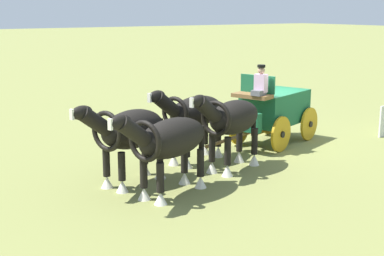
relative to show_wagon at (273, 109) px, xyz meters
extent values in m
plane|color=olive|center=(-0.14, -0.05, -1.14)|extent=(220.00, 220.00, 0.00)
cube|color=#195B38|center=(-0.14, -0.05, 0.04)|extent=(2.72, 2.04, 1.05)
cube|color=brown|center=(1.24, 0.41, 0.61)|extent=(0.91, 1.32, 0.12)
cube|color=#195B38|center=(1.62, 0.54, -0.13)|extent=(0.57, 1.09, 0.60)
cube|color=#195B38|center=(0.96, 0.32, 0.94)|extent=(0.44, 1.16, 0.55)
cube|color=gold|center=(-0.14, -0.05, -0.58)|extent=(2.57, 1.00, 0.16)
cylinder|color=gold|center=(0.53, 0.98, -0.58)|extent=(1.08, 0.43, 1.12)
cylinder|color=black|center=(0.53, 0.98, -0.58)|extent=(0.25, 0.23, 0.20)
cylinder|color=gold|center=(1.02, -0.47, -0.58)|extent=(1.08, 0.43, 1.12)
cylinder|color=black|center=(1.02, -0.47, -0.58)|extent=(0.25, 0.23, 0.20)
cylinder|color=gold|center=(-1.30, 0.37, -0.58)|extent=(1.08, 0.43, 1.12)
cylinder|color=black|center=(-1.30, 0.37, -0.58)|extent=(0.25, 0.23, 0.20)
cylinder|color=gold|center=(-0.81, -1.09, -0.58)|extent=(1.08, 0.43, 1.12)
cylinder|color=black|center=(-0.81, -1.09, -0.58)|extent=(0.25, 0.23, 0.20)
cylinder|color=brown|center=(2.24, 0.75, -0.53)|extent=(2.50, 0.92, 0.10)
cube|color=slate|center=(1.26, 0.73, 0.75)|extent=(0.48, 0.43, 0.16)
cube|color=silver|center=(1.15, 0.69, 1.02)|extent=(0.34, 0.42, 0.55)
sphere|color=tan|center=(1.15, 0.69, 1.41)|extent=(0.22, 0.22, 0.22)
cylinder|color=black|center=(1.15, 0.69, 1.54)|extent=(0.24, 0.24, 0.08)
ellipsoid|color=black|center=(2.89, 1.65, 0.33)|extent=(2.11, 1.49, 0.92)
cylinder|color=black|center=(3.44, 2.10, -0.44)|extent=(0.18, 0.18, 0.75)
cone|color=silver|center=(3.44, 2.10, -0.98)|extent=(0.30, 0.30, 0.32)
cylinder|color=black|center=(3.60, 1.62, -0.44)|extent=(0.18, 0.18, 0.75)
cone|color=silver|center=(3.60, 1.62, -0.98)|extent=(0.30, 0.30, 0.32)
cylinder|color=black|center=(2.17, 1.68, -0.44)|extent=(0.18, 0.18, 0.75)
cone|color=silver|center=(2.17, 1.68, -0.98)|extent=(0.30, 0.30, 0.32)
cylinder|color=black|center=(2.33, 1.19, -0.44)|extent=(0.18, 0.18, 0.75)
cone|color=silver|center=(2.33, 1.19, -0.98)|extent=(0.30, 0.30, 0.32)
cylinder|color=black|center=(4.05, 2.04, 0.73)|extent=(1.01, 0.64, 0.81)
ellipsoid|color=black|center=(4.40, 2.16, 0.98)|extent=(0.65, 0.44, 0.32)
cube|color=silver|center=(4.67, 2.25, 0.98)|extent=(0.09, 0.11, 0.24)
torus|color=black|center=(3.70, 1.92, 0.43)|extent=(0.42, 0.94, 0.95)
cylinder|color=black|center=(1.93, 1.33, 0.03)|extent=(0.14, 0.14, 0.80)
ellipsoid|color=black|center=(3.30, 0.42, 0.34)|extent=(2.31, 1.52, 0.89)
cylinder|color=black|center=(3.93, 0.88, -0.42)|extent=(0.18, 0.18, 0.77)
cone|color=silver|center=(3.93, 0.88, -0.97)|extent=(0.30, 0.30, 0.33)
cylinder|color=black|center=(4.08, 0.42, -0.42)|extent=(0.18, 0.18, 0.77)
cone|color=silver|center=(4.08, 0.42, -0.97)|extent=(0.30, 0.30, 0.33)
cylinder|color=black|center=(2.51, 0.41, -0.42)|extent=(0.18, 0.18, 0.77)
cone|color=silver|center=(2.51, 0.41, -0.97)|extent=(0.30, 0.30, 0.33)
cylinder|color=black|center=(2.67, -0.05, -0.42)|extent=(0.18, 0.18, 0.77)
cone|color=silver|center=(2.67, -0.05, -0.97)|extent=(0.30, 0.30, 0.33)
cylinder|color=black|center=(4.56, 0.84, 0.73)|extent=(1.01, 0.64, 0.81)
ellipsoid|color=black|center=(4.91, 0.96, 0.99)|extent=(0.65, 0.44, 0.32)
cube|color=silver|center=(5.17, 1.04, 0.99)|extent=(0.09, 0.11, 0.24)
torus|color=black|center=(4.21, 0.72, 0.44)|extent=(0.41, 0.91, 0.92)
cylinder|color=black|center=(2.24, 0.06, 0.04)|extent=(0.14, 0.14, 0.80)
ellipsoid|color=black|center=(5.35, 2.47, 0.24)|extent=(2.33, 1.56, 0.93)
cylinder|color=black|center=(5.98, 2.96, -0.50)|extent=(0.18, 0.18, 0.69)
cone|color=silver|center=(5.98, 2.96, -0.99)|extent=(0.30, 0.30, 0.30)
cylinder|color=black|center=(6.14, 2.47, -0.50)|extent=(0.18, 0.18, 0.69)
cone|color=silver|center=(6.14, 2.47, -0.99)|extent=(0.30, 0.30, 0.30)
cylinder|color=black|center=(4.56, 2.48, -0.50)|extent=(0.18, 0.18, 0.69)
cone|color=silver|center=(4.56, 2.48, -0.99)|extent=(0.30, 0.30, 0.30)
cylinder|color=black|center=(4.72, 1.99, -0.50)|extent=(0.18, 0.18, 0.69)
cone|color=silver|center=(4.72, 1.99, -0.99)|extent=(0.30, 0.30, 0.30)
cylinder|color=black|center=(6.61, 2.90, 0.64)|extent=(1.01, 0.64, 0.81)
ellipsoid|color=black|center=(6.96, 3.02, 0.90)|extent=(0.65, 0.44, 0.32)
cube|color=silver|center=(7.23, 3.10, 0.90)|extent=(0.09, 0.11, 0.24)
torus|color=black|center=(6.26, 2.78, 0.34)|extent=(0.42, 0.95, 0.96)
cylinder|color=black|center=(4.29, 2.12, -0.06)|extent=(0.14, 0.14, 0.80)
ellipsoid|color=black|center=(5.76, 1.24, 0.28)|extent=(2.18, 1.55, 0.98)
cylinder|color=black|center=(6.33, 1.72, -0.49)|extent=(0.18, 0.18, 0.70)
cone|color=silver|center=(6.33, 1.72, -0.99)|extent=(0.30, 0.30, 0.30)
cylinder|color=black|center=(6.50, 1.21, -0.49)|extent=(0.18, 0.18, 0.70)
cone|color=silver|center=(6.50, 1.21, -0.99)|extent=(0.30, 0.30, 0.30)
cylinder|color=black|center=(5.02, 1.28, -0.49)|extent=(0.18, 0.18, 0.70)
cone|color=silver|center=(5.02, 1.28, -0.99)|extent=(0.30, 0.30, 0.30)
cylinder|color=black|center=(5.19, 0.77, -0.49)|extent=(0.18, 0.18, 0.70)
cone|color=silver|center=(5.19, 0.77, -0.99)|extent=(0.30, 0.30, 0.30)
cylinder|color=black|center=(6.96, 1.64, 0.68)|extent=(1.01, 0.64, 0.81)
ellipsoid|color=black|center=(7.31, 1.76, 0.94)|extent=(0.65, 0.44, 0.32)
cube|color=silver|center=(7.57, 1.85, 0.94)|extent=(0.09, 0.11, 0.24)
torus|color=black|center=(6.61, 1.52, 0.38)|extent=(0.43, 0.98, 1.00)
cylinder|color=black|center=(4.78, 0.91, -0.02)|extent=(0.14, 0.14, 0.80)
camera|label=1|loc=(11.75, 13.05, 3.22)|focal=50.43mm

